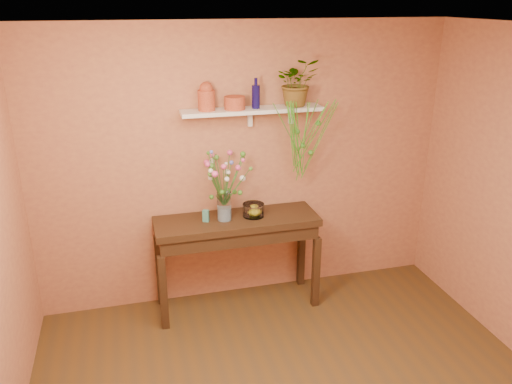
{
  "coord_description": "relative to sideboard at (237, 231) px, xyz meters",
  "views": [
    {
      "loc": [
        -1.09,
        -2.59,
        2.87
      ],
      "look_at": [
        0.0,
        1.55,
        1.25
      ],
      "focal_mm": 36.09,
      "sensor_mm": 36.0,
      "label": 1
    }
  ],
  "objects": [
    {
      "name": "carton",
      "position": [
        -0.29,
        -0.0,
        0.19
      ],
      "size": [
        0.07,
        0.06,
        0.11
      ],
      "primitive_type": "cube",
      "rotation": [
        0.0,
        0.0,
        -0.41
      ],
      "color": "#295C7C",
      "rests_on": "sideboard"
    },
    {
      "name": "room",
      "position": [
        0.14,
        -1.73,
        0.55
      ],
      "size": [
        4.04,
        4.04,
        2.7
      ],
      "color": "#4F3416",
      "rests_on": "ground"
    },
    {
      "name": "lemon",
      "position": [
        0.18,
        0.02,
        0.18
      ],
      "size": [
        0.08,
        0.08,
        0.08
      ],
      "primitive_type": "sphere",
      "color": "yellow",
      "rests_on": "glass_bowl"
    },
    {
      "name": "spider_plant",
      "position": [
        0.61,
        0.14,
        1.35
      ],
      "size": [
        0.42,
        0.37,
        0.43
      ],
      "primitive_type": "imported",
      "rotation": [
        0.0,
        0.0,
        -0.09
      ],
      "color": "#3D7922",
      "rests_on": "wall_shelf"
    },
    {
      "name": "terracotta_pot",
      "position": [
        0.03,
        0.13,
        1.2
      ],
      "size": [
        0.21,
        0.21,
        0.11
      ],
      "primitive_type": "cylinder",
      "rotation": [
        0.0,
        0.0,
        -0.12
      ],
      "color": "#BB5035",
      "rests_on": "wall_shelf"
    },
    {
      "name": "wall_shelf",
      "position": [
        0.2,
        0.14,
        1.12
      ],
      "size": [
        1.3,
        0.24,
        0.19
      ],
      "color": "white",
      "rests_on": "room"
    },
    {
      "name": "sideboard",
      "position": [
        0.0,
        0.0,
        0.0
      ],
      "size": [
        1.54,
        0.49,
        0.93
      ],
      "color": "#372111",
      "rests_on": "ground"
    },
    {
      "name": "terracotta_jug",
      "position": [
        -0.22,
        0.14,
        1.26
      ],
      "size": [
        0.16,
        0.16,
        0.25
      ],
      "color": "#BB5035",
      "rests_on": "wall_shelf"
    },
    {
      "name": "glass_bowl",
      "position": [
        0.17,
        0.01,
        0.19
      ],
      "size": [
        0.2,
        0.2,
        0.12
      ],
      "color": "white",
      "rests_on": "sideboard"
    },
    {
      "name": "blue_bottle",
      "position": [
        0.22,
        0.13,
        1.25
      ],
      "size": [
        0.1,
        0.1,
        0.27
      ],
      "color": "#0F0A3F",
      "rests_on": "wall_shelf"
    },
    {
      "name": "bouquet",
      "position": [
        -0.11,
        0.01,
        0.59
      ],
      "size": [
        0.39,
        0.52,
        0.53
      ],
      "color": "#386B28",
      "rests_on": "glass_vase"
    },
    {
      "name": "glass_vase",
      "position": [
        -0.12,
        -0.0,
        0.25
      ],
      "size": [
        0.13,
        0.13,
        0.27
      ],
      "color": "white",
      "rests_on": "sideboard"
    },
    {
      "name": "plant_fronds",
      "position": [
        0.64,
        -0.02,
        0.89
      ],
      "size": [
        0.62,
        0.34,
        0.79
      ],
      "color": "#3D7922",
      "rests_on": "wall_shelf"
    }
  ]
}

